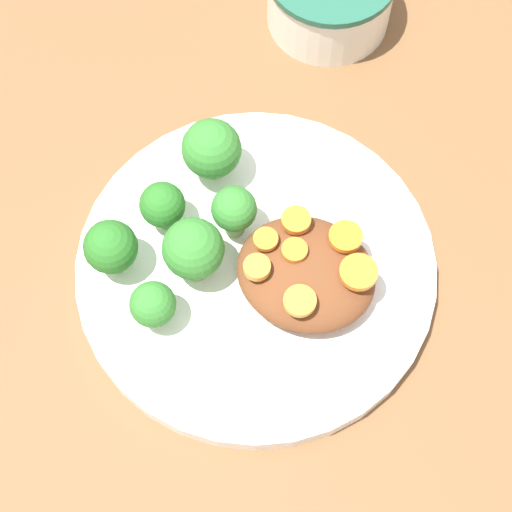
% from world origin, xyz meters
% --- Properties ---
extents(ground_plane, '(4.00, 4.00, 0.00)m').
position_xyz_m(ground_plane, '(0.00, 0.00, 0.00)').
color(ground_plane, brown).
extents(plate, '(0.27, 0.27, 0.02)m').
position_xyz_m(plate, '(0.00, 0.00, 0.01)').
color(plate, white).
rests_on(plate, ground_plane).
extents(stew_mound, '(0.10, 0.09, 0.04)m').
position_xyz_m(stew_mound, '(-0.04, 0.00, 0.04)').
color(stew_mound, brown).
rests_on(stew_mound, plate).
extents(broccoli_floret_0, '(0.03, 0.03, 0.04)m').
position_xyz_m(broccoli_floret_0, '(0.05, 0.07, 0.04)').
color(broccoli_floret_0, '#7FA85B').
rests_on(broccoli_floret_0, plate).
extents(broccoli_floret_1, '(0.05, 0.05, 0.06)m').
position_xyz_m(broccoli_floret_1, '(0.04, 0.02, 0.05)').
color(broccoli_floret_1, '#759E51').
rests_on(broccoli_floret_1, plate).
extents(broccoli_floret_2, '(0.03, 0.03, 0.05)m').
position_xyz_m(broccoli_floret_2, '(0.03, -0.02, 0.05)').
color(broccoli_floret_2, '#7FA85B').
rests_on(broccoli_floret_2, plate).
extents(broccoli_floret_3, '(0.04, 0.04, 0.05)m').
position_xyz_m(broccoli_floret_3, '(0.10, 0.04, 0.05)').
color(broccoli_floret_3, '#759E51').
rests_on(broccoli_floret_3, plate).
extents(broccoli_floret_4, '(0.05, 0.05, 0.06)m').
position_xyz_m(broccoli_floret_4, '(0.06, -0.06, 0.05)').
color(broccoli_floret_4, '#7FA85B').
rests_on(broccoli_floret_4, plate).
extents(broccoli_floret_5, '(0.03, 0.03, 0.05)m').
position_xyz_m(broccoli_floret_5, '(0.08, -0.01, 0.05)').
color(broccoli_floret_5, '#7FA85B').
rests_on(broccoli_floret_5, plate).
extents(carrot_slice_0, '(0.02, 0.02, 0.01)m').
position_xyz_m(carrot_slice_0, '(-0.05, 0.03, 0.06)').
color(carrot_slice_0, orange).
rests_on(carrot_slice_0, stew_mound).
extents(carrot_slice_1, '(0.03, 0.03, 0.01)m').
position_xyz_m(carrot_slice_1, '(-0.08, -0.01, 0.06)').
color(carrot_slice_1, orange).
rests_on(carrot_slice_1, stew_mound).
extents(carrot_slice_2, '(0.02, 0.02, 0.00)m').
position_xyz_m(carrot_slice_2, '(-0.01, -0.01, 0.06)').
color(carrot_slice_2, orange).
rests_on(carrot_slice_2, stew_mound).
extents(carrot_slice_3, '(0.02, 0.02, 0.00)m').
position_xyz_m(carrot_slice_3, '(-0.03, -0.01, 0.06)').
color(carrot_slice_3, orange).
rests_on(carrot_slice_3, stew_mound).
extents(carrot_slice_4, '(0.02, 0.02, 0.01)m').
position_xyz_m(carrot_slice_4, '(-0.01, 0.02, 0.06)').
color(carrot_slice_4, orange).
rests_on(carrot_slice_4, stew_mound).
extents(carrot_slice_5, '(0.02, 0.02, 0.01)m').
position_xyz_m(carrot_slice_5, '(-0.02, -0.03, 0.06)').
color(carrot_slice_5, orange).
rests_on(carrot_slice_5, stew_mound).
extents(carrot_slice_6, '(0.02, 0.02, 0.01)m').
position_xyz_m(carrot_slice_6, '(-0.06, -0.03, 0.06)').
color(carrot_slice_6, orange).
rests_on(carrot_slice_6, stew_mound).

